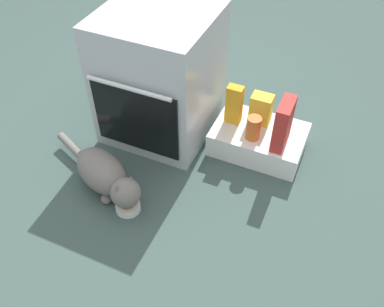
{
  "coord_description": "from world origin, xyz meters",
  "views": [
    {
      "loc": [
        0.93,
        -1.36,
        1.75
      ],
      "look_at": [
        0.32,
        -0.0,
        0.25
      ],
      "focal_mm": 38.84,
      "sensor_mm": 36.0,
      "label": 1
    }
  ],
  "objects_px": {
    "food_bowl": "(128,206)",
    "cereal_box": "(283,124)",
    "cat": "(106,175)",
    "juice_carton": "(234,104)",
    "snack_bag": "(261,109)",
    "oven": "(160,76)",
    "pantry_cabinet": "(258,139)",
    "sauce_jar": "(253,128)"
  },
  "relations": [
    {
      "from": "pantry_cabinet",
      "to": "juice_carton",
      "type": "height_order",
      "value": "juice_carton"
    },
    {
      "from": "oven",
      "to": "sauce_jar",
      "type": "relative_size",
      "value": 5.41
    },
    {
      "from": "cat",
      "to": "cereal_box",
      "type": "distance_m",
      "value": 0.98
    },
    {
      "from": "oven",
      "to": "cereal_box",
      "type": "bearing_deg",
      "value": -1.45
    },
    {
      "from": "pantry_cabinet",
      "to": "cat",
      "type": "relative_size",
      "value": 0.75
    },
    {
      "from": "oven",
      "to": "snack_bag",
      "type": "distance_m",
      "value": 0.61
    },
    {
      "from": "juice_carton",
      "to": "snack_bag",
      "type": "relative_size",
      "value": 1.33
    },
    {
      "from": "oven",
      "to": "sauce_jar",
      "type": "height_order",
      "value": "oven"
    },
    {
      "from": "food_bowl",
      "to": "cat",
      "type": "xyz_separation_m",
      "value": [
        -0.17,
        0.07,
        0.09
      ]
    },
    {
      "from": "cat",
      "to": "sauce_jar",
      "type": "relative_size",
      "value": 4.97
    },
    {
      "from": "cat",
      "to": "snack_bag",
      "type": "height_order",
      "value": "snack_bag"
    },
    {
      "from": "oven",
      "to": "juice_carton",
      "type": "height_order",
      "value": "oven"
    },
    {
      "from": "oven",
      "to": "sauce_jar",
      "type": "bearing_deg",
      "value": -3.21
    },
    {
      "from": "pantry_cabinet",
      "to": "cereal_box",
      "type": "height_order",
      "value": "cereal_box"
    },
    {
      "from": "food_bowl",
      "to": "cereal_box",
      "type": "xyz_separation_m",
      "value": [
        0.61,
        0.64,
        0.27
      ]
    },
    {
      "from": "sauce_jar",
      "to": "cereal_box",
      "type": "height_order",
      "value": "cereal_box"
    },
    {
      "from": "oven",
      "to": "cereal_box",
      "type": "xyz_separation_m",
      "value": [
        0.74,
        -0.02,
        -0.09
      ]
    },
    {
      "from": "cereal_box",
      "to": "snack_bag",
      "type": "relative_size",
      "value": 1.56
    },
    {
      "from": "oven",
      "to": "cat",
      "type": "xyz_separation_m",
      "value": [
        -0.03,
        -0.59,
        -0.26
      ]
    },
    {
      "from": "cat",
      "to": "snack_bag",
      "type": "xyz_separation_m",
      "value": [
        0.62,
        0.71,
        0.12
      ]
    },
    {
      "from": "cereal_box",
      "to": "cat",
      "type": "bearing_deg",
      "value": -143.58
    },
    {
      "from": "juice_carton",
      "to": "food_bowl",
      "type": "bearing_deg",
      "value": -113.03
    },
    {
      "from": "pantry_cabinet",
      "to": "snack_bag",
      "type": "relative_size",
      "value": 2.91
    },
    {
      "from": "juice_carton",
      "to": "pantry_cabinet",
      "type": "bearing_deg",
      "value": -4.4
    },
    {
      "from": "pantry_cabinet",
      "to": "snack_bag",
      "type": "height_order",
      "value": "snack_bag"
    },
    {
      "from": "oven",
      "to": "cat",
      "type": "height_order",
      "value": "oven"
    },
    {
      "from": "cereal_box",
      "to": "snack_bag",
      "type": "bearing_deg",
      "value": 139.25
    },
    {
      "from": "oven",
      "to": "cat",
      "type": "bearing_deg",
      "value": -93.31
    },
    {
      "from": "food_bowl",
      "to": "snack_bag",
      "type": "height_order",
      "value": "snack_bag"
    },
    {
      "from": "oven",
      "to": "pantry_cabinet",
      "type": "bearing_deg",
      "value": 4.22
    },
    {
      "from": "sauce_jar",
      "to": "cereal_box",
      "type": "bearing_deg",
      "value": 5.3
    },
    {
      "from": "pantry_cabinet",
      "to": "snack_bag",
      "type": "xyz_separation_m",
      "value": [
        -0.03,
        0.07,
        0.17
      ]
    },
    {
      "from": "oven",
      "to": "snack_bag",
      "type": "bearing_deg",
      "value": 11.52
    },
    {
      "from": "cat",
      "to": "juice_carton",
      "type": "height_order",
      "value": "juice_carton"
    },
    {
      "from": "cereal_box",
      "to": "oven",
      "type": "bearing_deg",
      "value": 178.55
    },
    {
      "from": "food_bowl",
      "to": "cat",
      "type": "relative_size",
      "value": 0.19
    },
    {
      "from": "oven",
      "to": "cat",
      "type": "relative_size",
      "value": 1.09
    },
    {
      "from": "sauce_jar",
      "to": "pantry_cabinet",
      "type": "bearing_deg",
      "value": 74.69
    },
    {
      "from": "pantry_cabinet",
      "to": "sauce_jar",
      "type": "distance_m",
      "value": 0.17
    },
    {
      "from": "oven",
      "to": "pantry_cabinet",
      "type": "relative_size",
      "value": 1.44
    },
    {
      "from": "food_bowl",
      "to": "oven",
      "type": "bearing_deg",
      "value": 101.21
    },
    {
      "from": "cat",
      "to": "food_bowl",
      "type": "bearing_deg",
      "value": 0.0
    }
  ]
}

